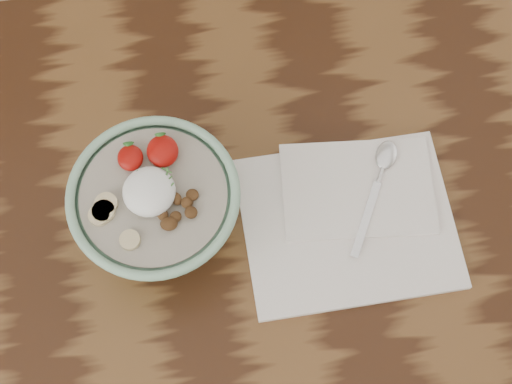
% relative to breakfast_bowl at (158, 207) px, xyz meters
% --- Properties ---
extents(table, '(1.60, 0.90, 0.75)m').
position_rel_breakfast_bowl_xyz_m(table, '(0.03, -0.06, -0.16)').
color(table, black).
rests_on(table, ground).
extents(breakfast_bowl, '(0.21, 0.21, 0.14)m').
position_rel_breakfast_bowl_xyz_m(breakfast_bowl, '(0.00, 0.00, 0.00)').
color(breakfast_bowl, '#87B595').
rests_on(breakfast_bowl, table).
extents(napkin, '(0.28, 0.23, 0.02)m').
position_rel_breakfast_bowl_xyz_m(napkin, '(0.24, -0.03, -0.06)').
color(napkin, white).
rests_on(napkin, table).
extents(spoon, '(0.10, 0.16, 0.01)m').
position_rel_breakfast_bowl_xyz_m(spoon, '(0.30, 0.02, -0.05)').
color(spoon, silver).
rests_on(spoon, napkin).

